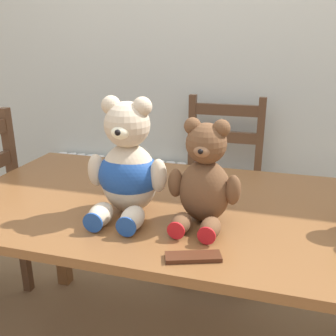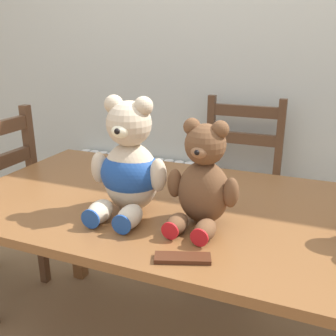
# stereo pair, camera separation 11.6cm
# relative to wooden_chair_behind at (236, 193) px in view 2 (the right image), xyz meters

# --- Properties ---
(wall_back) EXTENTS (8.00, 0.04, 2.60)m
(wall_back) POSITION_rel_wooden_chair_behind_xyz_m (-0.05, 0.27, 0.82)
(wall_back) COLOR silver
(wall_back) RESTS_ON ground_plane
(radiator) EXTENTS (0.89, 0.10, 0.55)m
(radiator) POSITION_rel_wooden_chair_behind_xyz_m (-0.68, 0.20, -0.24)
(radiator) COLOR white
(radiator) RESTS_ON ground_plane
(dining_table) EXTENTS (1.54, 0.84, 0.73)m
(dining_table) POSITION_rel_wooden_chair_behind_xyz_m (-0.05, -0.76, 0.16)
(dining_table) COLOR brown
(dining_table) RESTS_ON ground_plane
(wooden_chair_behind) EXTENTS (0.42, 0.41, 0.98)m
(wooden_chair_behind) POSITION_rel_wooden_chair_behind_xyz_m (0.00, 0.00, 0.00)
(wooden_chair_behind) COLOR brown
(wooden_chair_behind) RESTS_ON ground_plane
(teddy_bear_left) EXTENTS (0.26, 0.27, 0.38)m
(teddy_bear_left) POSITION_rel_wooden_chair_behind_xyz_m (-0.18, -0.87, 0.40)
(teddy_bear_left) COLOR beige
(teddy_bear_left) RESTS_ON dining_table
(teddy_bear_right) EXTENTS (0.23, 0.23, 0.32)m
(teddy_bear_right) POSITION_rel_wooden_chair_behind_xyz_m (0.07, -0.87, 0.39)
(teddy_bear_right) COLOR brown
(teddy_bear_right) RESTS_ON dining_table
(chocolate_bar) EXTENTS (0.15, 0.09, 0.01)m
(chocolate_bar) POSITION_rel_wooden_chair_behind_xyz_m (0.08, -1.09, 0.25)
(chocolate_bar) COLOR #472314
(chocolate_bar) RESTS_ON dining_table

